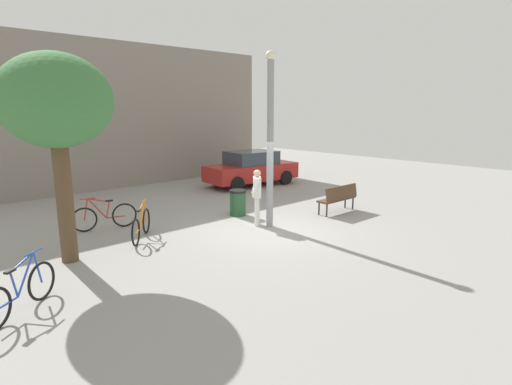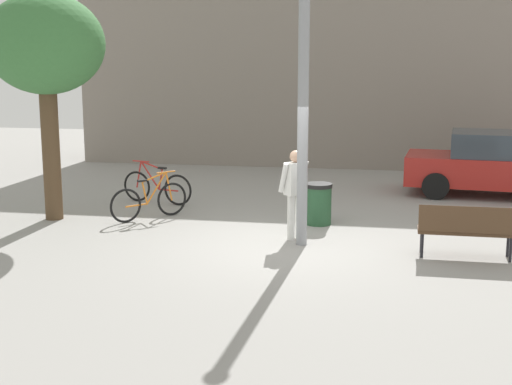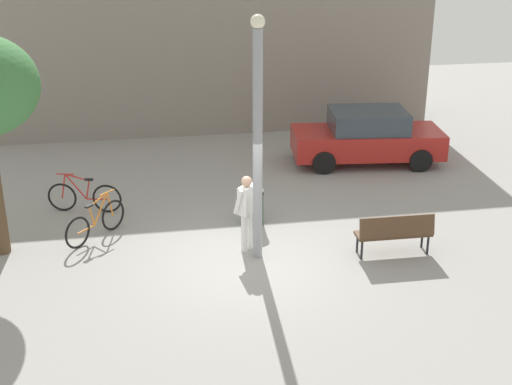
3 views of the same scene
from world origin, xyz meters
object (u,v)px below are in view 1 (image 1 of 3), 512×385
Objects in this scene: lamppost at (270,137)px; parked_car_red at (251,168)px; plaza_tree at (55,104)px; trash_bin at (238,203)px; bicycle_orange at (141,225)px; park_bench at (339,197)px; person_by_lamppost at (257,193)px; bicycle_blue at (20,292)px; bicycle_red at (104,216)px.

lamppost is 1.14× the size of parked_car_red.
plaza_tree reaches higher than trash_bin.
trash_bin is at bearing 2.38° from bicycle_orange.
park_bench is 3.37m from trash_bin.
bicycle_blue is at bearing -169.68° from person_by_lamppost.
plaza_tree is at bearing 53.15° from bicycle_blue.
bicycle_red reaches higher than trash_bin.
plaza_tree reaches higher than bicycle_red.
parked_car_red is at bearing 23.63° from plaza_tree.
park_bench is 0.37× the size of parked_car_red.
plaza_tree is at bearing 169.17° from park_bench.
person_by_lamppost is at bearing -19.25° from bicycle_orange.
lamppost reaches higher than trash_bin.
person_by_lamppost is 1.99× the size of trash_bin.
lamppost reaches higher than bicycle_blue.
park_bench is at bearing -27.87° from bicycle_red.
parked_car_red reaches higher than bicycle_blue.
plaza_tree is 4.00m from bicycle_blue.
parked_car_red is 5.20× the size of trash_bin.
park_bench is 1.92× the size of trash_bin.
person_by_lamppost is 5.80m from plaza_tree.
parked_car_red is at bearing 48.96° from person_by_lamppost.
plaza_tree reaches higher than parked_car_red.
bicycle_red is (1.63, 1.89, -3.14)m from plaza_tree.
plaza_tree reaches higher than park_bench.
lamppost is 3.54m from park_bench.
bicycle_blue is (-6.64, -1.21, -0.58)m from person_by_lamppost.
plaza_tree is at bearing -174.97° from trash_bin.
lamppost reaches higher than parked_car_red.
bicycle_orange is (-3.18, 1.11, -0.58)m from person_by_lamppost.
bicycle_red reaches higher than park_bench.
bicycle_orange reaches higher than park_bench.
park_bench reaches higher than trash_bin.
person_by_lamppost reaches higher than trash_bin.
lamppost is 5.95× the size of trash_bin.
plaza_tree is 4.01m from bicycle_red.
bicycle_orange is 8.35m from parked_car_red.
person_by_lamppost is 3.13m from park_bench.
park_bench is 8.82m from plaza_tree.
lamppost is 3.40× the size of bicycle_blue.
park_bench is (3.00, -0.79, -0.42)m from person_by_lamppost.
bicycle_red is 4.09m from trash_bin.
parked_car_red is at bearing 77.56° from park_bench.
bicycle_blue reaches higher than trash_bin.
person_by_lamppost is 6.77m from bicycle_blue.
parked_car_red is (1.25, 5.67, 0.23)m from park_bench.
person_by_lamppost is at bearing -131.04° from parked_car_red.
parked_car_red reaches higher than bicycle_red.
bicycle_blue is at bearing -128.86° from bicycle_red.
plaza_tree is (-5.15, 0.77, 2.56)m from person_by_lamppost.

